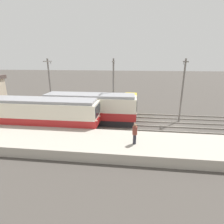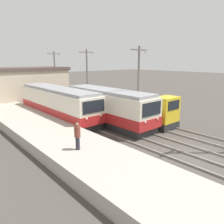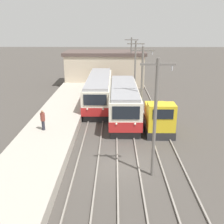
% 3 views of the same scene
% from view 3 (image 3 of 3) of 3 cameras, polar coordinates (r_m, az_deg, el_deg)
% --- Properties ---
extents(ground_plane, '(200.00, 200.00, 0.00)m').
position_cam_3_polar(ground_plane, '(18.40, 2.82, -11.67)').
color(ground_plane, '#47423D').
extents(platform_left, '(4.50, 54.00, 0.86)m').
position_cam_3_polar(platform_left, '(19.00, -16.65, -9.99)').
color(platform_left, '#ADA599').
rests_on(platform_left, ground).
extents(track_left, '(1.54, 60.00, 0.14)m').
position_cam_3_polar(track_left, '(18.45, -5.43, -11.40)').
color(track_left, gray).
rests_on(track_left, ground).
extents(track_center, '(1.54, 60.00, 0.14)m').
position_cam_3_polar(track_center, '(18.37, 3.46, -11.48)').
color(track_center, gray).
rests_on(track_center, ground).
extents(track_right, '(1.54, 60.00, 0.14)m').
position_cam_3_polar(track_right, '(18.77, 12.83, -11.27)').
color(track_right, gray).
rests_on(track_right, ground).
extents(commuter_train_left, '(2.84, 13.15, 3.40)m').
position_cam_3_polar(commuter_train_left, '(31.58, -2.84, 4.48)').
color(commuter_train_left, '#28282B').
rests_on(commuter_train_left, ground).
extents(commuter_train_center, '(2.84, 11.07, 3.48)m').
position_cam_3_polar(commuter_train_center, '(26.67, 2.56, 1.91)').
color(commuter_train_center, '#28282B').
rests_on(commuter_train_center, ground).
extents(shunting_locomotive, '(2.40, 4.86, 3.00)m').
position_cam_3_polar(shunting_locomotive, '(23.90, 10.01, -1.43)').
color(shunting_locomotive, '#28282B').
rests_on(shunting_locomotive, ground).
extents(catenary_mast_near, '(2.00, 0.20, 7.48)m').
position_cam_3_polar(catenary_mast_near, '(15.83, 9.39, -0.85)').
color(catenary_mast_near, slate).
rests_on(catenary_mast_near, ground).
extents(catenary_mast_mid, '(2.00, 0.20, 7.48)m').
position_cam_3_polar(catenary_mast_mid, '(23.64, 6.52, 5.74)').
color(catenary_mast_mid, slate).
rests_on(catenary_mast_mid, ground).
extents(catenary_mast_far, '(2.00, 0.20, 7.48)m').
position_cam_3_polar(catenary_mast_far, '(31.63, 5.06, 9.03)').
color(catenary_mast_far, slate).
rests_on(catenary_mast_far, ground).
extents(catenary_mast_distant, '(2.00, 0.20, 7.48)m').
position_cam_3_polar(catenary_mast_distant, '(39.69, 4.18, 10.98)').
color(catenary_mast_distant, slate).
rests_on(catenary_mast_distant, ground).
extents(person_on_platform, '(0.38, 0.38, 1.71)m').
position_cam_3_polar(person_on_platform, '(22.40, -14.83, -1.56)').
color(person_on_platform, '#282833').
rests_on(person_on_platform, platform_left).
extents(station_building, '(12.60, 6.30, 5.25)m').
position_cam_3_polar(station_building, '(42.44, -1.53, 9.58)').
color(station_building, beige).
rests_on(station_building, ground).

